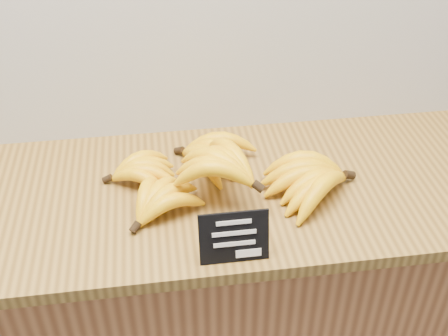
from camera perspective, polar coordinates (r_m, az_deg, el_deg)
counter at (r=1.63m, az=-0.25°, el=-15.22°), size 1.46×0.50×0.90m
counter_top at (r=1.30m, az=-0.31°, el=-2.42°), size 1.38×0.54×0.03m
chalkboard_sign at (r=1.08m, az=1.03°, el=-7.08°), size 0.14×0.03×0.11m
banana_pile at (r=1.25m, az=-0.34°, el=-0.60°), size 0.57×0.37×0.12m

